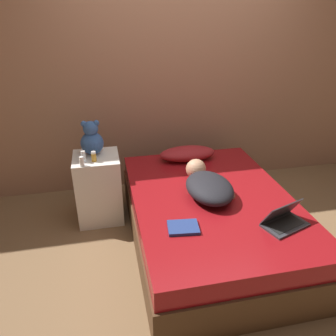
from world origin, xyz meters
TOP-DOWN VIEW (x-y plane):
  - ground_plane at (0.00, 0.00)m, footprint 12.00×12.00m
  - wall_back at (0.00, 1.23)m, footprint 8.00×0.06m
  - bed at (0.00, 0.00)m, footprint 1.33×1.90m
  - nightstand at (-0.94, 0.59)m, footprint 0.42×0.42m
  - pillow at (-0.02, 0.74)m, footprint 0.58×0.27m
  - person_lying at (-0.03, 0.05)m, footprint 0.40×0.71m
  - laptop at (0.38, -0.49)m, footprint 0.37×0.29m
  - teddy_bear at (-0.96, 0.66)m, footprint 0.21×0.21m
  - bottle_amber at (-0.95, 0.49)m, footprint 0.04×0.04m
  - bottle_clear at (-1.04, 0.50)m, footprint 0.04×0.04m
  - bottle_white at (-1.05, 0.41)m, footprint 0.04×0.04m
  - book at (-0.35, -0.39)m, footprint 0.24×0.19m

SIDE VIEW (x-z plane):
  - ground_plane at x=0.00m, z-range 0.00..0.00m
  - bed at x=0.00m, z-range 0.00..0.47m
  - nightstand at x=-0.94m, z-range 0.00..0.66m
  - book at x=-0.35m, z-range 0.47..0.50m
  - laptop at x=0.38m, z-range 0.43..0.61m
  - pillow at x=-0.02m, z-range 0.47..0.62m
  - person_lying at x=-0.03m, z-range 0.47..0.65m
  - bottle_white at x=-1.05m, z-range 0.66..0.75m
  - bottle_amber at x=-0.95m, z-range 0.66..0.76m
  - bottle_clear at x=-1.04m, z-range 0.66..0.77m
  - teddy_bear at x=-0.96m, z-range 0.64..0.97m
  - wall_back at x=0.00m, z-range 0.00..2.60m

